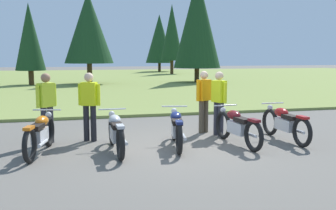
{
  "coord_description": "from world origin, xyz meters",
  "views": [
    {
      "loc": [
        -2.25,
        -8.16,
        2.06
      ],
      "look_at": [
        0.0,
        0.6,
        0.9
      ],
      "focal_mm": 40.75,
      "sensor_mm": 36.0,
      "label": 1
    }
  ],
  "objects_px": {
    "motorcycle_silver": "(116,132)",
    "rider_with_back_turned": "(89,103)",
    "motorcycle_red": "(285,123)",
    "rider_in_hivis_vest": "(204,98)",
    "rider_near_row_end": "(47,104)",
    "motorcycle_navy": "(176,128)",
    "rider_checking_bike": "(219,100)",
    "motorcycle_orange": "(40,134)",
    "motorcycle_maroon": "(237,126)"
  },
  "relations": [
    {
      "from": "rider_checking_bike",
      "to": "rider_in_hivis_vest",
      "type": "xyz_separation_m",
      "value": [
        -0.25,
        0.47,
        0.0
      ]
    },
    {
      "from": "motorcycle_red",
      "to": "rider_near_row_end",
      "type": "relative_size",
      "value": 1.26
    },
    {
      "from": "rider_in_hivis_vest",
      "to": "motorcycle_maroon",
      "type": "bearing_deg",
      "value": -79.98
    },
    {
      "from": "motorcycle_orange",
      "to": "rider_in_hivis_vest",
      "type": "distance_m",
      "value": 4.35
    },
    {
      "from": "motorcycle_maroon",
      "to": "motorcycle_navy",
      "type": "bearing_deg",
      "value": 174.13
    },
    {
      "from": "rider_near_row_end",
      "to": "motorcycle_silver",
      "type": "bearing_deg",
      "value": -40.04
    },
    {
      "from": "rider_checking_bike",
      "to": "rider_near_row_end",
      "type": "height_order",
      "value": "same"
    },
    {
      "from": "motorcycle_maroon",
      "to": "rider_in_hivis_vest",
      "type": "height_order",
      "value": "rider_in_hivis_vest"
    },
    {
      "from": "motorcycle_red",
      "to": "rider_in_hivis_vest",
      "type": "relative_size",
      "value": 1.26
    },
    {
      "from": "rider_checking_bike",
      "to": "rider_near_row_end",
      "type": "relative_size",
      "value": 1.0
    },
    {
      "from": "motorcycle_navy",
      "to": "rider_with_back_turned",
      "type": "distance_m",
      "value": 2.24
    },
    {
      "from": "rider_checking_bike",
      "to": "rider_in_hivis_vest",
      "type": "height_order",
      "value": "same"
    },
    {
      "from": "motorcycle_orange",
      "to": "motorcycle_maroon",
      "type": "bearing_deg",
      "value": -3.41
    },
    {
      "from": "motorcycle_silver",
      "to": "rider_checking_bike",
      "type": "distance_m",
      "value": 3.04
    },
    {
      "from": "motorcycle_silver",
      "to": "rider_near_row_end",
      "type": "relative_size",
      "value": 1.26
    },
    {
      "from": "motorcycle_maroon",
      "to": "rider_checking_bike",
      "type": "relative_size",
      "value": 1.26
    },
    {
      "from": "motorcycle_red",
      "to": "rider_in_hivis_vest",
      "type": "xyz_separation_m",
      "value": [
        -1.58,
        1.45,
        0.51
      ]
    },
    {
      "from": "motorcycle_orange",
      "to": "rider_in_hivis_vest",
      "type": "bearing_deg",
      "value": 17.41
    },
    {
      "from": "motorcycle_orange",
      "to": "motorcycle_silver",
      "type": "relative_size",
      "value": 0.99
    },
    {
      "from": "motorcycle_navy",
      "to": "rider_near_row_end",
      "type": "distance_m",
      "value": 3.11
    },
    {
      "from": "rider_near_row_end",
      "to": "motorcycle_orange",
      "type": "bearing_deg",
      "value": -95.57
    },
    {
      "from": "rider_checking_bike",
      "to": "rider_with_back_turned",
      "type": "xyz_separation_m",
      "value": [
        -3.28,
        0.16,
        0.0
      ]
    },
    {
      "from": "motorcycle_maroon",
      "to": "rider_near_row_end",
      "type": "xyz_separation_m",
      "value": [
        -4.3,
        1.25,
        0.51
      ]
    },
    {
      "from": "rider_in_hivis_vest",
      "to": "rider_with_back_turned",
      "type": "bearing_deg",
      "value": -174.27
    },
    {
      "from": "motorcycle_maroon",
      "to": "rider_with_back_turned",
      "type": "distance_m",
      "value": 3.57
    },
    {
      "from": "motorcycle_orange",
      "to": "rider_in_hivis_vest",
      "type": "height_order",
      "value": "rider_in_hivis_vest"
    },
    {
      "from": "rider_checking_bike",
      "to": "rider_with_back_turned",
      "type": "bearing_deg",
      "value": 177.17
    },
    {
      "from": "motorcycle_silver",
      "to": "rider_in_hivis_vest",
      "type": "relative_size",
      "value": 1.26
    },
    {
      "from": "rider_with_back_turned",
      "to": "rider_near_row_end",
      "type": "xyz_separation_m",
      "value": [
        -0.99,
        -0.0,
        0.0
      ]
    },
    {
      "from": "motorcycle_orange",
      "to": "motorcycle_navy",
      "type": "height_order",
      "value": "same"
    },
    {
      "from": "rider_checking_bike",
      "to": "rider_near_row_end",
      "type": "xyz_separation_m",
      "value": [
        -4.27,
        0.16,
        0.0
      ]
    },
    {
      "from": "rider_checking_bike",
      "to": "motorcycle_red",
      "type": "bearing_deg",
      "value": -36.29
    },
    {
      "from": "motorcycle_navy",
      "to": "motorcycle_red",
      "type": "xyz_separation_m",
      "value": [
        2.74,
        -0.04,
        0.0
      ]
    },
    {
      "from": "motorcycle_silver",
      "to": "rider_with_back_turned",
      "type": "height_order",
      "value": "rider_with_back_turned"
    },
    {
      "from": "motorcycle_orange",
      "to": "motorcycle_silver",
      "type": "bearing_deg",
      "value": -9.13
    },
    {
      "from": "motorcycle_maroon",
      "to": "rider_with_back_turned",
      "type": "relative_size",
      "value": 1.26
    },
    {
      "from": "motorcycle_silver",
      "to": "rider_with_back_turned",
      "type": "bearing_deg",
      "value": 111.4
    },
    {
      "from": "rider_checking_bike",
      "to": "rider_near_row_end",
      "type": "distance_m",
      "value": 4.27
    },
    {
      "from": "rider_with_back_turned",
      "to": "motorcycle_maroon",
      "type": "bearing_deg",
      "value": -20.67
    },
    {
      "from": "motorcycle_maroon",
      "to": "motorcycle_red",
      "type": "relative_size",
      "value": 1.0
    },
    {
      "from": "motorcycle_silver",
      "to": "motorcycle_maroon",
      "type": "distance_m",
      "value": 2.82
    },
    {
      "from": "motorcycle_orange",
      "to": "rider_with_back_turned",
      "type": "height_order",
      "value": "rider_with_back_turned"
    },
    {
      "from": "rider_with_back_turned",
      "to": "rider_checking_bike",
      "type": "bearing_deg",
      "value": -2.83
    },
    {
      "from": "motorcycle_orange",
      "to": "rider_near_row_end",
      "type": "relative_size",
      "value": 1.24
    },
    {
      "from": "motorcycle_navy",
      "to": "rider_checking_bike",
      "type": "relative_size",
      "value": 1.25
    },
    {
      "from": "motorcycle_silver",
      "to": "rider_checking_bike",
      "type": "bearing_deg",
      "value": 21.05
    },
    {
      "from": "motorcycle_navy",
      "to": "rider_checking_bike",
      "type": "height_order",
      "value": "rider_checking_bike"
    },
    {
      "from": "motorcycle_red",
      "to": "motorcycle_silver",
      "type": "bearing_deg",
      "value": -178.68
    },
    {
      "from": "rider_with_back_turned",
      "to": "rider_near_row_end",
      "type": "height_order",
      "value": "same"
    },
    {
      "from": "rider_in_hivis_vest",
      "to": "motorcycle_red",
      "type": "bearing_deg",
      "value": -42.45
    }
  ]
}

